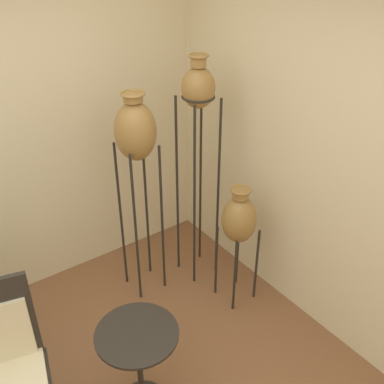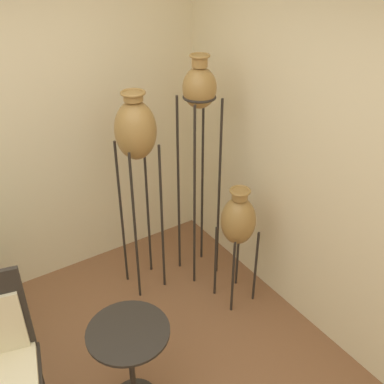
# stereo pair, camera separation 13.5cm
# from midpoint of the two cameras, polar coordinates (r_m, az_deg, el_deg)

# --- Properties ---
(wall_right) EXTENTS (0.06, 7.56, 2.70)m
(wall_right) POSITION_cam_midpoint_polar(r_m,az_deg,el_deg) (2.94, 21.38, 2.30)
(wall_right) COLOR beige
(wall_right) RESTS_ON ground_plane
(vase_stand_tall) EXTENTS (0.26, 0.26, 1.89)m
(vase_stand_tall) POSITION_cam_midpoint_polar(r_m,az_deg,el_deg) (3.29, 2.14, 11.62)
(vase_stand_tall) COLOR #28231E
(vase_stand_tall) RESTS_ON ground_plane
(vase_stand_medium) EXTENTS (0.30, 0.30, 1.69)m
(vase_stand_medium) POSITION_cam_midpoint_polar(r_m,az_deg,el_deg) (3.21, -5.95, 7.31)
(vase_stand_medium) COLOR #28231E
(vase_stand_medium) RESTS_ON ground_plane
(vase_stand_short) EXTENTS (0.26, 0.26, 1.02)m
(vase_stand_short) POSITION_cam_midpoint_polar(r_m,az_deg,el_deg) (3.38, 7.03, -3.74)
(vase_stand_short) COLOR #28231E
(vase_stand_short) RESTS_ON ground_plane
(side_table) EXTENTS (0.49, 0.49, 0.63)m
(side_table) POSITION_cam_midpoint_polar(r_m,az_deg,el_deg) (2.85, -6.46, -19.44)
(side_table) COLOR #28231E
(side_table) RESTS_ON ground_plane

